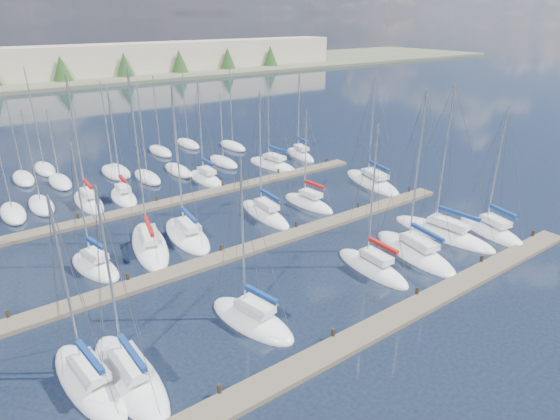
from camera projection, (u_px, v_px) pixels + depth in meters
ground at (109, 142)px, 73.83m from camera, size 400.00×400.00×0.00m
dock_near at (388, 322)px, 30.52m from camera, size 44.00×1.93×1.10m
dock_mid at (267, 243)px, 40.96m from camera, size 44.00×1.93×1.10m
dock_far at (195, 196)px, 51.41m from camera, size 44.00×1.93×1.10m
sailboat_f at (443, 233)px, 42.80m from camera, size 3.75×10.32×14.20m
sailboat_q at (272, 165)px, 62.10m from camera, size 3.95×8.77×12.28m
sailboat_g at (491, 231)px, 43.20m from camera, size 4.19×7.73×12.45m
sailboat_k at (265, 214)px, 46.87m from camera, size 2.85×8.58×12.91m
sailboat_j at (187, 235)px, 42.44m from camera, size 3.80×8.71×14.14m
sailboat_a at (89, 382)px, 25.54m from camera, size 3.32×8.28×11.67m
sailboat_o at (124, 197)px, 51.18m from camera, size 2.79×6.52×12.25m
sailboat_h at (95, 266)px, 37.14m from camera, size 3.54×6.59×10.91m
sailboat_e at (414, 252)px, 39.37m from camera, size 4.31×9.45×14.32m
sailboat_p at (206, 179)px, 56.81m from camera, size 2.57×7.35×12.58m
sailboat_r at (300, 155)px, 66.39m from camera, size 3.46×7.58×12.21m
sailboat_n at (89, 202)px, 49.86m from camera, size 2.49×7.90×14.22m
sailboat_b at (130, 376)px, 25.93m from camera, size 2.96×8.76×12.00m
sailboat_m at (372, 182)px, 55.70m from camera, size 5.23×10.49×13.74m
sailboat_c at (252, 320)px, 30.70m from camera, size 4.01×7.47×12.05m
sailboat_i at (150, 245)px, 40.60m from camera, size 5.00×10.30×15.91m
sailboat_l at (308, 203)px, 49.52m from camera, size 2.82×7.07×10.81m
sailboat_d at (372, 267)px, 36.98m from camera, size 2.53×7.44×12.27m
distant_boats at (115, 171)px, 59.25m from camera, size 36.93×20.75×13.30m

